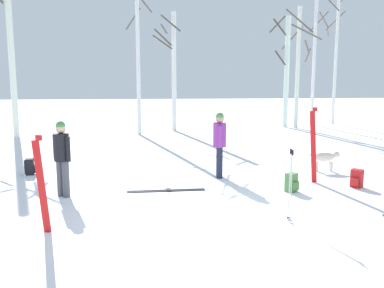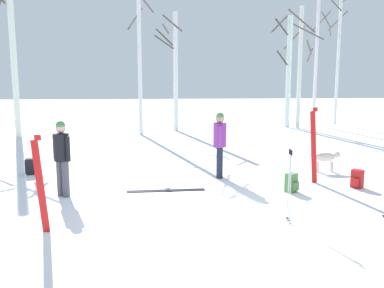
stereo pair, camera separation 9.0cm
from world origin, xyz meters
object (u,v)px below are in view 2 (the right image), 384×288
at_px(birch_tree_6, 338,53).
at_px(ski_pair_lying_1, 166,190).
at_px(backpack_2, 357,179).
at_px(birch_tree_4, 300,65).
at_px(person_0, 220,141).
at_px(ski_pair_planted_0, 314,146).
at_px(backpack_0, 31,166).
at_px(dog, 326,158).
at_px(person_2, 62,154).
at_px(ski_poles_0, 289,184).
at_px(backpack_1, 291,183).
at_px(birch_tree_5, 317,39).
at_px(birch_tree_3, 288,68).
at_px(birch_tree_2, 175,68).
at_px(birch_tree_0, 13,43).
at_px(ski_pair_planted_1, 40,184).
at_px(birch_tree_1, 139,44).

bearing_deg(birch_tree_6, ski_pair_lying_1, -125.30).
relative_size(backpack_2, birch_tree_4, 0.08).
bearing_deg(backpack_2, ski_pair_lying_1, -179.22).
height_order(person_0, ski_pair_planted_0, ski_pair_planted_0).
bearing_deg(ski_pair_planted_0, backpack_0, 170.08).
bearing_deg(dog, birch_tree_4, 79.27).
relative_size(person_2, ski_pair_lying_1, 0.93).
bearing_deg(birch_tree_4, backpack_0, -138.93).
height_order(person_2, birch_tree_4, birch_tree_4).
distance_m(ski_poles_0, backpack_1, 2.26).
xyz_separation_m(ski_pair_lying_1, birch_tree_5, (7.05, 11.23, 4.06)).
bearing_deg(person_2, backpack_1, 0.98).
xyz_separation_m(birch_tree_3, birch_tree_6, (2.65, 0.96, 0.72)).
xyz_separation_m(person_0, backpack_0, (-5.05, 0.61, -0.77)).
xyz_separation_m(ski_pair_lying_1, backpack_2, (4.60, 0.06, 0.20)).
distance_m(backpack_2, birch_tree_6, 12.52).
height_order(dog, backpack_1, dog).
relative_size(backpack_1, backpack_2, 1.00).
distance_m(ski_pair_planted_0, birch_tree_2, 9.90).
bearing_deg(backpack_2, backpack_0, 167.79).
xyz_separation_m(ski_pair_lying_1, backpack_0, (-3.66, 1.85, 0.20)).
relative_size(person_0, birch_tree_0, 0.24).
distance_m(backpack_2, birch_tree_3, 10.92).
height_order(dog, ski_pair_planted_0, ski_pair_planted_0).
distance_m(person_2, birch_tree_4, 13.62).
relative_size(person_0, backpack_1, 3.90).
relative_size(backpack_0, birch_tree_4, 0.08).
bearing_deg(backpack_0, person_2, -58.09).
distance_m(person_0, dog, 3.11).
xyz_separation_m(person_0, ski_pair_planted_0, (2.26, -0.67, -0.04)).
xyz_separation_m(ski_pair_lying_1, birch_tree_0, (-5.97, 8.24, 3.73)).
bearing_deg(ski_pair_planted_1, person_2, 93.16).
xyz_separation_m(birch_tree_2, birch_tree_3, (5.21, 0.91, -0.01)).
height_order(person_2, birch_tree_0, birch_tree_0).
bearing_deg(person_0, ski_poles_0, -75.73).
bearing_deg(backpack_1, backpack_2, 9.61).
bearing_deg(birch_tree_2, birch_tree_6, 13.39).
bearing_deg(birch_tree_4, ski_pair_planted_1, -122.58).
distance_m(person_2, birch_tree_2, 10.54).
bearing_deg(birch_tree_0, dog, -32.06).
distance_m(birch_tree_0, birch_tree_5, 13.36).
bearing_deg(birch_tree_2, person_0, -83.06).
xyz_separation_m(person_2, ski_pair_lying_1, (2.31, 0.31, -0.97)).
xyz_separation_m(birch_tree_2, birch_tree_4, (5.66, 0.55, 0.14)).
distance_m(backpack_0, birch_tree_5, 14.75).
relative_size(ski_pair_planted_1, ski_pair_lying_1, 0.96).
relative_size(birch_tree_1, birch_tree_6, 1.07).
bearing_deg(backpack_0, backpack_1, -17.48).
distance_m(ski_pair_planted_0, backpack_1, 1.31).
distance_m(backpack_0, birch_tree_6, 15.70).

